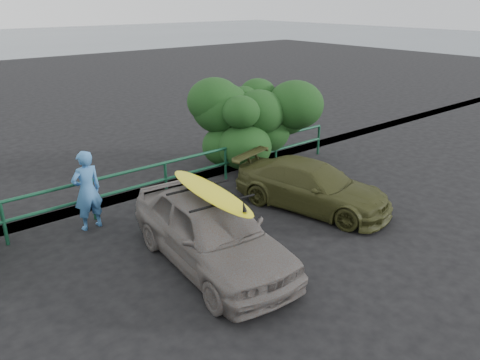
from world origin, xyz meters
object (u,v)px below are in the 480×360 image
object	(u,v)px
sedan	(211,231)
man	(87,190)
surfboard	(210,192)
olive_vehicle	(312,186)
guardrail	(131,189)

from	to	relation	value
sedan	man	bearing A→B (deg)	117.66
surfboard	sedan	bearing A→B (deg)	5.59
sedan	man	world-z (taller)	man
man	surfboard	xyz separation A→B (m)	(1.24, -3.06, 0.63)
sedan	olive_vehicle	bearing A→B (deg)	14.97
man	sedan	bearing A→B (deg)	107.95
guardrail	surfboard	xyz separation A→B (m)	(-0.02, -3.44, 1.05)
guardrail	man	bearing A→B (deg)	-163.34
sedan	man	xyz separation A→B (m)	(-1.24, 3.06, 0.20)
guardrail	sedan	distance (m)	3.45
olive_vehicle	sedan	bearing A→B (deg)	174.17
surfboard	olive_vehicle	bearing A→B (deg)	14.97
olive_vehicle	man	world-z (taller)	man
sedan	surfboard	distance (m)	0.83
sedan	olive_vehicle	world-z (taller)	sedan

